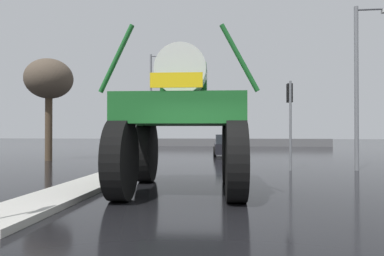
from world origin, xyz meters
name	(u,v)px	position (x,y,z in m)	size (l,w,h in m)	color
ground_plane	(221,157)	(0.00, 18.00, 0.00)	(120.00, 120.00, 0.00)	black
median_island	(83,187)	(-3.71, 3.49, 0.07)	(1.42, 9.72, 0.15)	#B2AFA8
oversize_sprayer	(184,121)	(-0.71, 3.69, 2.05)	(3.97, 5.61, 4.38)	black
sedan_ahead	(227,146)	(0.40, 18.96, 0.71)	(2.07, 4.19, 1.52)	black
traffic_signal_near_left	(116,112)	(-4.71, 9.66, 2.64)	(0.24, 0.54, 3.61)	slate
traffic_signal_near_right	(290,105)	(3.32, 9.65, 2.91)	(0.24, 0.54, 3.98)	slate
streetlight_near_right	(359,79)	(6.36, 9.79, 4.07)	(1.68, 0.24, 7.30)	slate
streetlight_far_left	(152,98)	(-5.99, 23.34, 4.62)	(1.81, 0.24, 8.35)	slate
bare_tree_left	(49,80)	(-10.09, 13.48, 4.78)	(2.80, 2.80, 6.07)	#473828
roadside_barrier	(225,142)	(0.00, 35.37, 0.45)	(24.42, 0.24, 0.90)	#59595B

